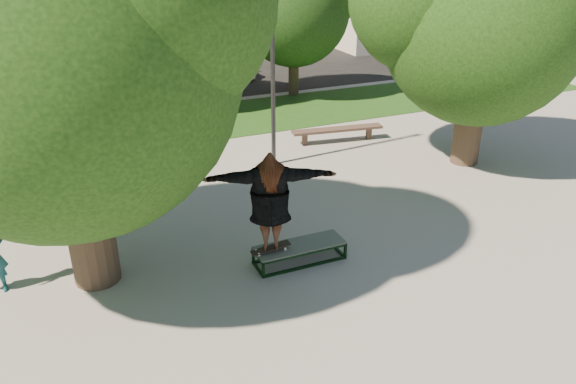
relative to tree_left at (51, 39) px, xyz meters
name	(u,v)px	position (x,y,z in m)	size (l,w,h in m)	color
ground	(322,258)	(4.29, -1.09, -4.42)	(120.00, 120.00, 0.00)	#9A948E
grass_strip	(225,119)	(5.29, 8.41, -4.41)	(30.00, 4.00, 0.02)	#174212
asphalt_strip	(158,80)	(4.29, 14.91, -4.42)	(40.00, 8.00, 0.01)	black
tree_left	(51,39)	(0.00, 0.00, 0.00)	(6.96, 5.95, 7.12)	#38281E
tree_right	(480,12)	(10.21, 1.99, -0.33)	(6.24, 5.33, 6.51)	#38281E
bg_tree_right	(292,3)	(8.73, 10.47, -0.93)	(5.04, 4.31, 5.43)	#38281E
lamppost	(273,51)	(5.29, 3.91, -1.27)	(0.25, 0.15, 6.11)	#2D2D30
grind_box	(300,253)	(3.83, -1.03, -4.23)	(1.80, 0.60, 0.38)	black
skater_rig	(270,202)	(3.22, -1.03, -2.99)	(2.50, 1.34, 2.04)	white
bench	(337,130)	(7.79, 4.83, -4.05)	(2.90, 0.79, 0.44)	brown
car_silver_a	(42,80)	(-0.36, 13.63, -3.65)	(1.81, 4.50, 1.53)	#A1A1A5
car_dark	(45,81)	(-0.25, 13.57, -3.70)	(1.53, 4.38, 1.44)	black
car_grey	(120,64)	(2.84, 15.31, -3.66)	(2.53, 5.49, 1.53)	#58585D
car_silver_b	(222,58)	(7.32, 15.15, -3.74)	(1.90, 4.68, 1.36)	silver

